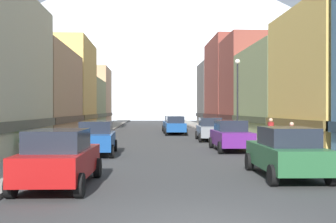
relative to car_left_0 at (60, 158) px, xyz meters
name	(u,v)px	position (x,y,z in m)	size (l,w,h in m)	color
sidewalk_left	(98,132)	(-2.45, 30.32, -0.82)	(2.50, 100.00, 0.15)	gray
sidewalk_right	(215,131)	(10.05, 30.32, -0.82)	(2.50, 100.00, 0.15)	gray
storefront_left_2	(11,95)	(-8.64, 21.61, 2.73)	(10.18, 12.38, 7.53)	tan
storefront_left_3	(48,87)	(-8.57, 33.65, 4.04)	(10.04, 10.79, 10.21)	#D8B259
storefront_left_4	(73,104)	(-7.75, 44.84, 2.32)	(8.40, 11.54, 6.68)	#8C9966
storefront_left_5	(82,97)	(-8.17, 55.76, 3.66)	(9.24, 10.16, 9.44)	tan
storefront_right_2	(299,94)	(15.78, 21.24, 2.82)	(9.26, 11.22, 7.73)	#8C9966
storefront_right_3	(266,86)	(15.82, 31.04, 4.12)	(9.33, 8.34, 10.38)	brown
storefront_right_4	(233,85)	(14.45, 41.41, 4.85)	(6.60, 11.72, 11.87)	brown
storefront_right_5	(224,95)	(15.28, 52.01, 3.90)	(8.25, 8.62, 9.94)	#66605B
car_left_0	(60,158)	(0.00, 0.00, 0.00)	(2.15, 4.44, 1.78)	#9E1111
car_left_1	(96,138)	(0.00, 8.96, 0.00)	(2.18, 4.45, 1.78)	#19478C
car_right_0	(286,152)	(7.60, 1.32, 0.00)	(2.18, 4.46, 1.78)	#265933
car_right_1	(231,135)	(7.60, 10.60, 0.00)	(2.10, 4.42, 1.78)	#591E72
car_right_2	(210,129)	(7.60, 18.28, 0.00)	(2.23, 4.48, 1.78)	slate
car_driving_0	(175,125)	(5.40, 25.90, 0.00)	(2.06, 4.40, 1.78)	#19478C
car_driving_1	(172,124)	(5.40, 29.93, 0.00)	(2.06, 4.40, 1.78)	#19478C
potted_plant_0	(27,143)	(-3.20, 7.43, -0.13)	(0.73, 0.73, 1.09)	gray
potted_plant_2	(315,147)	(10.80, 6.35, -0.31)	(0.56, 0.56, 0.88)	#4C4C51
pedestrian_0	(292,139)	(10.05, 7.45, 0.00)	(0.36, 0.36, 1.62)	maroon
pedestrian_1	(271,134)	(10.05, 10.88, 0.06)	(0.36, 0.36, 1.75)	maroon
streetlamp_right	(238,87)	(9.15, 15.70, 3.09)	(0.36, 0.36, 5.86)	black
mountain_backdrop	(163,29)	(13.19, 255.32, 55.29)	(357.51, 357.51, 112.37)	silver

